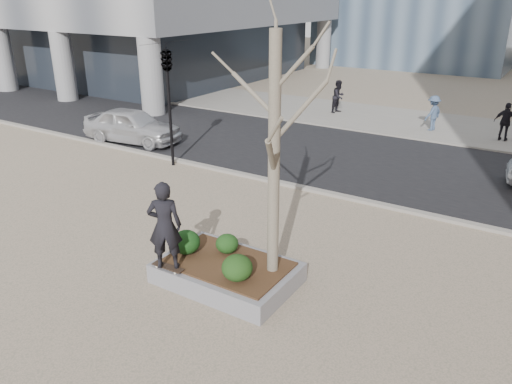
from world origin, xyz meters
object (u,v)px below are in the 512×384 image
Objects in this scene: planter at (227,273)px; police_car at (132,125)px; skateboard at (168,268)px; skateboarder at (165,226)px.

police_car reaches higher than planter.
skateboard is 0.18× the size of police_car.
police_car reaches higher than skateboard.
planter is 0.69× the size of police_car.
planter is at bearing 41.24° from skateboard.
skateboard is at bearing -123.21° from skateboarder.
skateboard reaches higher than planter.
planter is at bearing -170.70° from skateboarder.
skateboard is at bearing -137.49° from planter.
planter is 12.21m from police_car.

